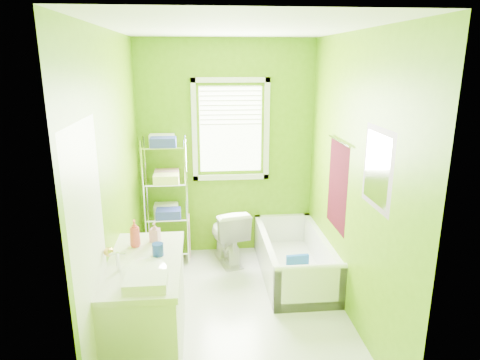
{
  "coord_description": "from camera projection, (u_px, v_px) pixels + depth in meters",
  "views": [
    {
      "loc": [
        -0.31,
        -3.61,
        2.36
      ],
      "look_at": [
        0.05,
        0.25,
        1.26
      ],
      "focal_mm": 32.0,
      "sensor_mm": 36.0,
      "label": 1
    }
  ],
  "objects": [
    {
      "name": "ground",
      "position": [
        237.0,
        313.0,
        4.13
      ],
      "size": [
        2.9,
        2.9,
        0.0
      ],
      "primitive_type": "plane",
      "color": "silver",
      "rests_on": "ground"
    },
    {
      "name": "room_envelope",
      "position": [
        237.0,
        156.0,
        3.71
      ],
      "size": [
        2.14,
        2.94,
        2.62
      ],
      "color": "#588C06",
      "rests_on": "ground"
    },
    {
      "name": "window",
      "position": [
        231.0,
        125.0,
        5.06
      ],
      "size": [
        0.92,
        0.05,
        1.22
      ],
      "color": "white",
      "rests_on": "ground"
    },
    {
      "name": "door",
      "position": [
        93.0,
        274.0,
        2.81
      ],
      "size": [
        0.09,
        0.8,
        2.0
      ],
      "color": "white",
      "rests_on": "ground"
    },
    {
      "name": "right_wall_decor",
      "position": [
        352.0,
        179.0,
        3.84
      ],
      "size": [
        0.04,
        1.48,
        1.17
      ],
      "color": "#3D0711",
      "rests_on": "ground"
    },
    {
      "name": "bathtub",
      "position": [
        294.0,
        263.0,
        4.79
      ],
      "size": [
        0.7,
        1.5,
        0.49
      ],
      "color": "white",
      "rests_on": "ground"
    },
    {
      "name": "toilet",
      "position": [
        228.0,
        234.0,
        5.1
      ],
      "size": [
        0.53,
        0.74,
        0.69
      ],
      "primitive_type": "imported",
      "rotation": [
        0.0,
        0.0,
        3.37
      ],
      "color": "white",
      "rests_on": "ground"
    },
    {
      "name": "vanity",
      "position": [
        147.0,
        307.0,
        3.41
      ],
      "size": [
        0.58,
        1.14,
        1.09
      ],
      "color": "silver",
      "rests_on": "ground"
    },
    {
      "name": "wire_shelf_unit",
      "position": [
        167.0,
        187.0,
        4.98
      ],
      "size": [
        0.52,
        0.41,
        1.53
      ],
      "color": "silver",
      "rests_on": "ground"
    }
  ]
}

